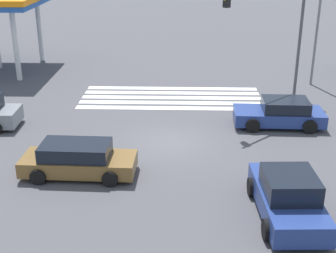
{
  "coord_description": "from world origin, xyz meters",
  "views": [
    {
      "loc": [
        -0.63,
        20.46,
        9.09
      ],
      "look_at": [
        0.0,
        0.0,
        0.84
      ],
      "focal_mm": 50.0,
      "sensor_mm": 36.0,
      "label": 1
    }
  ],
  "objects_px": {
    "traffic_signal_mast": "(282,15)",
    "street_light_pole_a": "(319,12)",
    "car_0": "(78,160)",
    "car_3": "(280,113)",
    "car_1": "(288,197)"
  },
  "relations": [
    {
      "from": "car_1",
      "to": "traffic_signal_mast",
      "type": "bearing_deg",
      "value": -10.72
    },
    {
      "from": "car_0",
      "to": "car_1",
      "type": "height_order",
      "value": "car_1"
    },
    {
      "from": "traffic_signal_mast",
      "to": "street_light_pole_a",
      "type": "relative_size",
      "value": 0.9
    },
    {
      "from": "car_3",
      "to": "car_1",
      "type": "bearing_deg",
      "value": 82.39
    },
    {
      "from": "car_3",
      "to": "street_light_pole_a",
      "type": "height_order",
      "value": "street_light_pole_a"
    },
    {
      "from": "traffic_signal_mast",
      "to": "street_light_pole_a",
      "type": "height_order",
      "value": "street_light_pole_a"
    },
    {
      "from": "traffic_signal_mast",
      "to": "car_3",
      "type": "distance_m",
      "value": 5.83
    },
    {
      "from": "traffic_signal_mast",
      "to": "car_3",
      "type": "bearing_deg",
      "value": 38.97
    },
    {
      "from": "car_0",
      "to": "car_3",
      "type": "distance_m",
      "value": 10.96
    },
    {
      "from": "street_light_pole_a",
      "to": "traffic_signal_mast",
      "type": "bearing_deg",
      "value": 50.49
    },
    {
      "from": "street_light_pole_a",
      "to": "car_1",
      "type": "bearing_deg",
      "value": 73.07
    },
    {
      "from": "car_0",
      "to": "car_3",
      "type": "relative_size",
      "value": 1.02
    },
    {
      "from": "car_0",
      "to": "car_3",
      "type": "height_order",
      "value": "car_3"
    },
    {
      "from": "car_0",
      "to": "car_1",
      "type": "xyz_separation_m",
      "value": [
        -7.94,
        2.87,
        0.08
      ]
    },
    {
      "from": "street_light_pole_a",
      "to": "car_3",
      "type": "bearing_deg",
      "value": 64.97
    }
  ]
}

